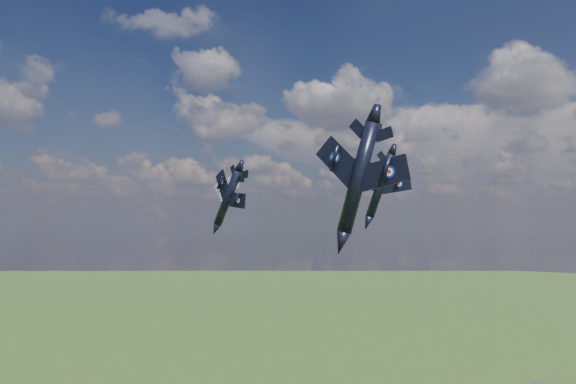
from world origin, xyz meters
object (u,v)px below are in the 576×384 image
Objects in this scene: jet_left_silver at (226,200)px; jet_lead_navy at (228,197)px; jet_high_navy at (380,186)px; jet_right_navy at (358,177)px.

jet_lead_navy is at bearing -42.54° from jet_left_silver.
jet_left_silver is (-35.97, 1.58, -1.31)m from jet_high_navy.
jet_high_navy is (-14.91, 35.03, 1.95)m from jet_right_navy.
jet_high_navy is at bearing 110.61° from jet_right_navy.
jet_right_navy is at bearing -14.42° from jet_lead_navy.
jet_lead_navy is 1.10× the size of jet_left_silver.
jet_lead_navy is at bearing 149.53° from jet_right_navy.
jet_high_navy is at bearing 2.12° from jet_left_silver.
jet_lead_navy is 25.40m from jet_high_navy.
jet_left_silver reaches higher than jet_lead_navy.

